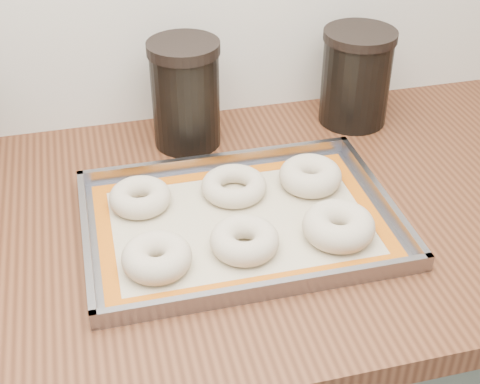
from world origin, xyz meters
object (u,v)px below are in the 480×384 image
object	(u,v)px
canister_right	(356,77)
bagel_front_right	(339,226)
bagel_front_mid	(245,240)
bagel_back_right	(310,176)
baking_tray	(240,221)
canister_mid	(186,94)
bagel_back_mid	(234,186)
bagel_front_left	(157,257)
bagel_back_left	(140,197)

from	to	relation	value
canister_right	bagel_front_right	bearing A→B (deg)	-115.19
bagel_front_mid	bagel_back_right	world-z (taller)	bagel_back_right
baking_tray	bagel_back_right	distance (m)	0.15
bagel_front_mid	canister_mid	distance (m)	0.33
bagel_back_mid	canister_right	world-z (taller)	canister_right
bagel_front_left	bagel_front_right	bearing A→B (deg)	0.55
bagel_back_mid	bagel_back_right	size ratio (longest dim) A/B	1.03
bagel_front_left	bagel_back_mid	distance (m)	0.20
bagel_front_mid	bagel_back_left	world-z (taller)	bagel_front_mid
bagel_back_right	canister_mid	size ratio (longest dim) A/B	0.53
bagel_front_mid	canister_mid	bearing A→B (deg)	93.83
bagel_front_mid	canister_right	distance (m)	0.44
bagel_back_mid	canister_right	distance (m)	0.34
baking_tray	bagel_back_mid	xyz separation A→B (m)	(0.01, 0.07, 0.01)
bagel_back_mid	bagel_back_right	bearing A→B (deg)	-3.59
canister_right	bagel_back_mid	bearing A→B (deg)	-145.56
bagel_back_mid	bagel_back_right	xyz separation A→B (m)	(0.12, -0.01, 0.00)
bagel_front_right	bagel_back_left	xyz separation A→B (m)	(-0.27, 0.15, -0.00)
bagel_front_left	canister_right	size ratio (longest dim) A/B	0.55
baking_tray	canister_mid	xyz separation A→B (m)	(-0.03, 0.26, 0.09)
bagel_front_right	bagel_back_left	size ratio (longest dim) A/B	1.11
bagel_front_left	bagel_back_left	world-z (taller)	bagel_front_left
bagel_front_right	canister_mid	distance (m)	0.37
bagel_back_mid	canister_mid	bearing A→B (deg)	102.22
bagel_back_right	canister_mid	world-z (taller)	canister_mid
bagel_back_left	canister_right	bearing A→B (deg)	23.65
bagel_back_mid	canister_mid	xyz separation A→B (m)	(-0.04, 0.18, 0.08)
bagel_front_left	bagel_front_mid	xyz separation A→B (m)	(0.12, 0.01, -0.00)
bagel_front_right	bagel_back_left	distance (m)	0.30
bagel_front_mid	canister_mid	size ratio (longest dim) A/B	0.52
baking_tray	bagel_front_mid	bearing A→B (deg)	-98.56
bagel_front_right	bagel_back_mid	world-z (taller)	bagel_front_right
bagel_front_mid	canister_right	bearing A→B (deg)	47.97
bagel_front_mid	bagel_back_left	bearing A→B (deg)	132.43
canister_mid	canister_right	distance (m)	0.32
canister_mid	bagel_back_mid	bearing A→B (deg)	-77.78
bagel_back_right	canister_mid	distance (m)	0.26
bagel_front_mid	bagel_front_left	bearing A→B (deg)	-176.56
bagel_back_left	bagel_back_right	distance (m)	0.27
canister_right	baking_tray	bearing A→B (deg)	-137.31
bagel_front_left	canister_mid	distance (m)	0.35
bagel_back_left	bagel_back_mid	distance (m)	0.15
baking_tray	bagel_back_left	xyz separation A→B (m)	(-0.14, 0.08, 0.01)
baking_tray	bagel_back_left	size ratio (longest dim) A/B	4.88
baking_tray	canister_mid	bearing A→B (deg)	96.89
canister_mid	bagel_front_mid	bearing A→B (deg)	-86.17
bagel_front_mid	bagel_back_mid	bearing A→B (deg)	82.36
baking_tray	canister_right	distance (m)	0.40
baking_tray	bagel_front_mid	xyz separation A→B (m)	(-0.01, -0.06, 0.02)
bagel_back_right	bagel_back_left	bearing A→B (deg)	177.56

